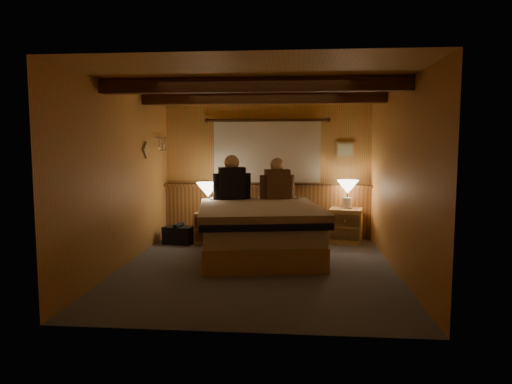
# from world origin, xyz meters

# --- Properties ---
(floor) EXTENTS (4.20, 4.20, 0.00)m
(floor) POSITION_xyz_m (0.00, 0.00, 0.00)
(floor) COLOR #4F545E
(floor) RESTS_ON ground
(ceiling) EXTENTS (4.20, 4.20, 0.00)m
(ceiling) POSITION_xyz_m (0.00, 0.00, 2.40)
(ceiling) COLOR tan
(ceiling) RESTS_ON wall_back
(wall_back) EXTENTS (3.60, 0.00, 3.60)m
(wall_back) POSITION_xyz_m (0.00, 2.10, 1.20)
(wall_back) COLOR #D9924E
(wall_back) RESTS_ON floor
(wall_left) EXTENTS (0.00, 4.20, 4.20)m
(wall_left) POSITION_xyz_m (-1.80, 0.00, 1.20)
(wall_left) COLOR #D9924E
(wall_left) RESTS_ON floor
(wall_right) EXTENTS (0.00, 4.20, 4.20)m
(wall_right) POSITION_xyz_m (1.80, 0.00, 1.20)
(wall_right) COLOR #D9924E
(wall_right) RESTS_ON floor
(wall_front) EXTENTS (3.60, 0.00, 3.60)m
(wall_front) POSITION_xyz_m (0.00, -2.10, 1.20)
(wall_front) COLOR #D9924E
(wall_front) RESTS_ON floor
(wainscot) EXTENTS (3.60, 0.23, 0.94)m
(wainscot) POSITION_xyz_m (0.00, 2.04, 0.49)
(wainscot) COLOR brown
(wainscot) RESTS_ON wall_back
(curtain_window) EXTENTS (2.18, 0.09, 1.11)m
(curtain_window) POSITION_xyz_m (0.00, 2.03, 1.52)
(curtain_window) COLOR #4E3013
(curtain_window) RESTS_ON wall_back
(ceiling_beams) EXTENTS (3.60, 1.65, 0.16)m
(ceiling_beams) POSITION_xyz_m (0.00, 0.15, 2.31)
(ceiling_beams) COLOR #4E3013
(ceiling_beams) RESTS_ON ceiling
(coat_rail) EXTENTS (0.05, 0.55, 0.24)m
(coat_rail) POSITION_xyz_m (-1.72, 1.58, 1.67)
(coat_rail) COLOR silver
(coat_rail) RESTS_ON wall_left
(framed_print) EXTENTS (0.30, 0.04, 0.25)m
(framed_print) POSITION_xyz_m (1.35, 2.08, 1.55)
(framed_print) COLOR tan
(framed_print) RESTS_ON wall_back
(bed) EXTENTS (2.02, 2.45, 0.75)m
(bed) POSITION_xyz_m (-0.03, 0.69, 0.39)
(bed) COLOR tan
(bed) RESTS_ON floor
(nightstand_left) EXTENTS (0.50, 0.45, 0.52)m
(nightstand_left) POSITION_xyz_m (-0.89, 1.45, 0.26)
(nightstand_left) COLOR tan
(nightstand_left) RESTS_ON floor
(nightstand_right) EXTENTS (0.60, 0.56, 0.57)m
(nightstand_right) POSITION_xyz_m (1.35, 1.73, 0.28)
(nightstand_right) COLOR tan
(nightstand_right) RESTS_ON floor
(lamp_left) EXTENTS (0.38, 0.38, 0.50)m
(lamp_left) POSITION_xyz_m (-0.93, 1.41, 0.87)
(lamp_left) COLOR white
(lamp_left) RESTS_ON nightstand_left
(lamp_right) EXTENTS (0.36, 0.36, 0.47)m
(lamp_right) POSITION_xyz_m (1.37, 1.77, 0.90)
(lamp_right) COLOR white
(lamp_right) RESTS_ON nightstand_right
(person_left) EXTENTS (0.60, 0.35, 0.75)m
(person_left) POSITION_xyz_m (-0.52, 1.37, 1.05)
(person_left) COLOR black
(person_left) RESTS_ON bed
(person_right) EXTENTS (0.56, 0.32, 0.70)m
(person_right) POSITION_xyz_m (0.20, 1.48, 1.02)
(person_right) COLOR #4A311D
(person_right) RESTS_ON bed
(duffel_bag) EXTENTS (0.52, 0.36, 0.34)m
(duffel_bag) POSITION_xyz_m (-1.42, 1.37, 0.15)
(duffel_bag) COLOR black
(duffel_bag) RESTS_ON floor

